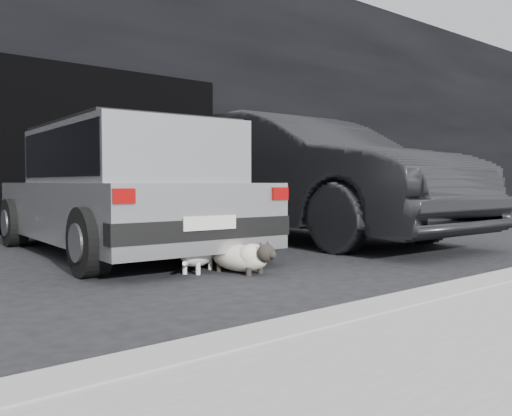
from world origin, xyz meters
TOP-DOWN VIEW (x-y plane):
  - ground at (0.00, 0.00)m, footprint 80.00×80.00m
  - building_facade at (1.00, 6.00)m, footprint 34.00×4.00m
  - garage_opening at (1.00, 3.99)m, footprint 4.00×0.10m
  - silver_hatchback at (-0.26, 0.97)m, footprint 2.02×3.80m
  - second_car at (2.27, 0.91)m, footprint 1.89×5.12m
  - cat_siamese at (-0.06, -0.84)m, footprint 0.37×0.84m
  - cat_white at (-0.29, -0.51)m, footprint 0.59×0.49m

SIDE VIEW (x-z plane):
  - ground at x=0.00m, z-range 0.00..0.00m
  - cat_siamese at x=-0.06m, z-range -0.01..0.28m
  - cat_white at x=-0.29m, z-range 0.00..0.32m
  - silver_hatchback at x=-0.26m, z-range 0.06..1.43m
  - second_car at x=2.27m, z-range 0.00..1.67m
  - garage_opening at x=1.00m, z-range 0.00..2.60m
  - building_facade at x=1.00m, z-range 0.00..5.00m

